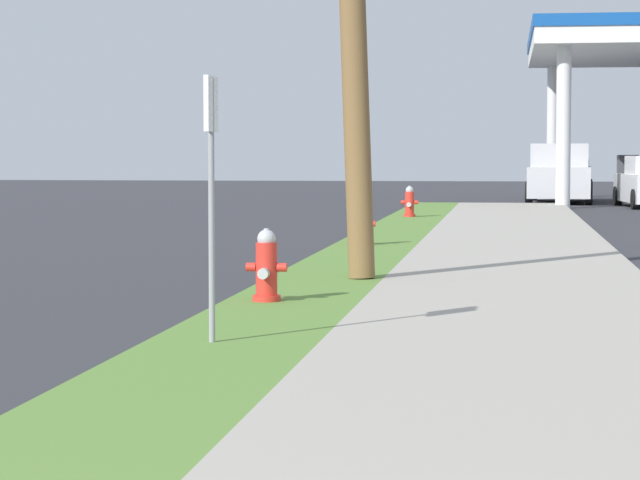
{
  "coord_description": "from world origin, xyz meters",
  "views": [
    {
      "loc": [
        2.88,
        -2.51,
        1.62
      ],
      "look_at": [
        0.9,
        11.81,
        0.71
      ],
      "focal_mm": 76.28,
      "sensor_mm": 36.0,
      "label": 1
    }
  ],
  "objects_px": {
    "fire_hydrant_fourth": "(410,203)",
    "fire_hydrant_third": "(363,225)",
    "street_sign_post": "(211,153)",
    "truck_silver_at_forecourt": "(560,175)",
    "fire_hydrant_second": "(266,269)"
  },
  "relations": [
    {
      "from": "street_sign_post",
      "to": "truck_silver_at_forecourt",
      "type": "xyz_separation_m",
      "value": [
        4.09,
        35.62,
        -0.72
      ]
    },
    {
      "from": "fire_hydrant_third",
      "to": "fire_hydrant_fourth",
      "type": "bearing_deg",
      "value": 89.76
    },
    {
      "from": "fire_hydrant_fourth",
      "to": "fire_hydrant_third",
      "type": "bearing_deg",
      "value": -90.24
    },
    {
      "from": "fire_hydrant_fourth",
      "to": "truck_silver_at_forecourt",
      "type": "bearing_deg",
      "value": 73.21
    },
    {
      "from": "fire_hydrant_third",
      "to": "truck_silver_at_forecourt",
      "type": "distance_m",
      "value": 24.15
    },
    {
      "from": "fire_hydrant_third",
      "to": "fire_hydrant_fourth",
      "type": "height_order",
      "value": "same"
    },
    {
      "from": "fire_hydrant_second",
      "to": "truck_silver_at_forecourt",
      "type": "xyz_separation_m",
      "value": [
        4.19,
        32.57,
        0.47
      ]
    },
    {
      "from": "fire_hydrant_third",
      "to": "fire_hydrant_fourth",
      "type": "relative_size",
      "value": 1.0
    },
    {
      "from": "fire_hydrant_second",
      "to": "fire_hydrant_third",
      "type": "height_order",
      "value": "same"
    },
    {
      "from": "fire_hydrant_third",
      "to": "street_sign_post",
      "type": "relative_size",
      "value": 0.35
    },
    {
      "from": "fire_hydrant_second",
      "to": "fire_hydrant_third",
      "type": "distance_m",
      "value": 8.78
    },
    {
      "from": "truck_silver_at_forecourt",
      "to": "fire_hydrant_third",
      "type": "bearing_deg",
      "value": -99.85
    },
    {
      "from": "fire_hydrant_second",
      "to": "truck_silver_at_forecourt",
      "type": "relative_size",
      "value": 0.14
    },
    {
      "from": "truck_silver_at_forecourt",
      "to": "fire_hydrant_second",
      "type": "bearing_deg",
      "value": -97.34
    },
    {
      "from": "street_sign_post",
      "to": "truck_silver_at_forecourt",
      "type": "relative_size",
      "value": 0.39
    }
  ]
}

